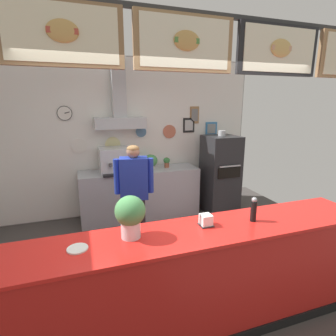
# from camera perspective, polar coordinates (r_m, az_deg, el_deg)

# --- Properties ---
(ground_plane) EXTENTS (6.35, 6.35, 0.00)m
(ground_plane) POSITION_cam_1_polar(r_m,az_deg,el_deg) (3.37, 0.64, -25.69)
(ground_plane) COLOR #3F3A38
(back_wall_assembly) EXTENTS (5.09, 3.08, 2.97)m
(back_wall_assembly) POSITION_cam_1_polar(r_m,az_deg,el_deg) (5.03, -8.75, 7.24)
(back_wall_assembly) COLOR gray
(back_wall_assembly) RESTS_ON ground_plane
(service_counter) EXTENTS (3.74, 0.61, 1.04)m
(service_counter) POSITION_cam_1_polar(r_m,az_deg,el_deg) (2.70, 4.39, -23.38)
(service_counter) COLOR red
(service_counter) RESTS_ON ground_plane
(back_prep_counter) EXTENTS (2.21, 0.59, 0.93)m
(back_prep_counter) POSITION_cam_1_polar(r_m,az_deg,el_deg) (5.10, -5.98, -5.56)
(back_prep_counter) COLOR #A3A5AD
(back_prep_counter) RESTS_ON ground_plane
(pizza_oven) EXTENTS (0.62, 0.69, 1.64)m
(pizza_oven) POSITION_cam_1_polar(r_m,az_deg,el_deg) (5.32, 11.14, -1.39)
(pizza_oven) COLOR #232326
(pizza_oven) RESTS_ON ground_plane
(shop_worker) EXTENTS (0.52, 0.29, 1.61)m
(shop_worker) POSITION_cam_1_polar(r_m,az_deg,el_deg) (3.68, -7.23, -6.62)
(shop_worker) COLOR #232328
(shop_worker) RESTS_ON ground_plane
(espresso_machine) EXTENTS (0.53, 0.55, 0.45)m
(espresso_machine) POSITION_cam_1_polar(r_m,az_deg,el_deg) (4.81, -11.41, 1.63)
(espresso_machine) COLOR silver
(espresso_machine) RESTS_ON back_prep_counter
(potted_oregano) EXTENTS (0.26, 0.26, 0.28)m
(potted_oregano) POSITION_cam_1_polar(r_m,az_deg,el_deg) (4.99, -3.75, 1.50)
(potted_oregano) COLOR beige
(potted_oregano) RESTS_ON back_prep_counter
(potted_basil) EXTENTS (0.13, 0.13, 0.20)m
(potted_basil) POSITION_cam_1_polar(r_m,az_deg,el_deg) (5.10, -0.28, 1.34)
(potted_basil) COLOR #9E563D
(potted_basil) RESTS_ON back_prep_counter
(potted_thyme) EXTENTS (0.25, 0.25, 0.26)m
(potted_thyme) POSITION_cam_1_polar(r_m,az_deg,el_deg) (4.90, -7.06, 1.11)
(potted_thyme) COLOR #9E563D
(potted_thyme) RESTS_ON back_prep_counter
(napkin_holder) EXTENTS (0.13, 0.12, 0.12)m
(napkin_holder) POSITION_cam_1_polar(r_m,az_deg,el_deg) (2.53, 8.18, -11.15)
(napkin_holder) COLOR #262628
(napkin_holder) RESTS_ON service_counter
(pepper_grinder) EXTENTS (0.06, 0.06, 0.24)m
(pepper_grinder) POSITION_cam_1_polar(r_m,az_deg,el_deg) (2.69, 17.99, -8.50)
(pepper_grinder) COLOR black
(pepper_grinder) RESTS_ON service_counter
(condiment_plate) EXTENTS (0.16, 0.16, 0.01)m
(condiment_plate) POSITION_cam_1_polar(r_m,az_deg,el_deg) (2.27, -18.95, -16.14)
(condiment_plate) COLOR white
(condiment_plate) RESTS_ON service_counter
(basil_vase) EXTENTS (0.26, 0.26, 0.37)m
(basil_vase) POSITION_cam_1_polar(r_m,az_deg,el_deg) (2.27, -8.13, -10.10)
(basil_vase) COLOR silver
(basil_vase) RESTS_ON service_counter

